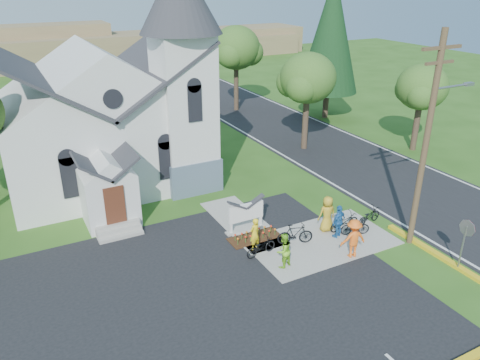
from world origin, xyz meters
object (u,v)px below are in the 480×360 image
bike_1 (295,234)px  cyclist_3 (353,238)px  cyclist_0 (255,234)px  cyclist_2 (339,221)px  cyclist_1 (283,251)px  bike_3 (355,227)px  bike_0 (261,247)px  stop_sign (466,235)px  church_sign (246,212)px  bike_2 (344,222)px  utility_pole (428,136)px  cyclist_4 (327,214)px  bike_4 (369,216)px

bike_1 → cyclist_3: size_ratio=0.94×
cyclist_0 → bike_1: 2.02m
cyclist_0 → cyclist_2: cyclist_2 is taller
cyclist_1 → bike_3: size_ratio=1.10×
cyclist_1 → bike_0: bearing=-87.7°
stop_sign → cyclist_2: stop_sign is taller
church_sign → bike_3: church_sign is taller
church_sign → cyclist_0: bearing=-105.7°
church_sign → bike_2: bearing=-27.8°
cyclist_2 → bike_2: 0.91m
utility_pole → bike_1: utility_pole is taller
cyclist_3 → bike_3: bearing=-122.4°
cyclist_0 → cyclist_4: 4.06m
stop_sign → bike_0: size_ratio=1.53×
cyclist_3 → bike_4: size_ratio=1.07×
cyclist_1 → cyclist_3: cyclist_3 is taller
cyclist_4 → church_sign: bearing=-22.1°
bike_2 → cyclist_4: bearing=65.9°
cyclist_1 → bike_4: (6.01, 1.19, -0.36)m
bike_3 → cyclist_4: 1.50m
cyclist_1 → bike_2: cyclist_1 is taller
stop_sign → bike_1: (-5.20, 5.12, -1.21)m
cyclist_2 → cyclist_4: (-0.13, 0.76, 0.09)m
cyclist_2 → bike_4: cyclist_2 is taller
stop_sign → bike_2: bearing=113.8°
church_sign → bike_4: 6.41m
bike_2 → bike_4: (1.51, -0.12, 0.00)m
bike_4 → church_sign: bearing=55.1°
cyclist_0 → bike_3: bearing=150.1°
cyclist_3 → cyclist_4: 2.48m
cyclist_0 → cyclist_1: size_ratio=0.99×
cyclist_3 → bike_3: (1.40, 1.44, -0.49)m
bike_4 → cyclist_4: bearing=65.9°
cyclist_3 → cyclist_4: (0.40, 2.45, 0.01)m
bike_1 → cyclist_2: size_ratio=1.03×
cyclist_3 → bike_4: bearing=-132.9°
church_sign → cyclist_3: cyclist_3 is taller
cyclist_0 → bike_3: 5.20m
cyclist_3 → cyclist_4: cyclist_4 is taller
cyclist_0 → bike_0: 0.70m
bike_2 → cyclist_2: bearing=118.3°
bike_2 → bike_0: bearing=89.9°
utility_pole → stop_sign: (0.07, -2.70, -3.62)m
utility_pole → bike_4: utility_pole is taller
church_sign → bike_0: (-0.50, -2.37, -0.55)m
church_sign → cyclist_3: (3.15, -4.40, -0.04)m
cyclist_0 → bike_4: (6.40, -0.66, -0.35)m
cyclist_2 → cyclist_4: 0.77m
bike_1 → bike_4: 4.47m
church_sign → stop_sign: stop_sign is taller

